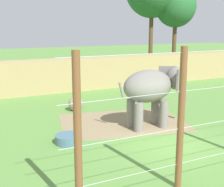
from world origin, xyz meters
name	(u,v)px	position (x,y,z in m)	size (l,w,h in m)	color
ground_plane	(170,144)	(0.00, 0.00, 0.00)	(120.00, 120.00, 0.00)	#609342
dirt_patch	(122,122)	(-0.34, 3.48, 0.00)	(6.03, 4.32, 0.01)	#937F5B
embankment_wall	(70,74)	(0.00, 12.34, 1.17)	(36.00, 1.80, 2.34)	tan
elephant	(153,88)	(0.63, 2.27, 1.85)	(3.78, 1.59, 2.80)	gray
enrichment_ball	(76,104)	(-1.69, 6.57, 0.41)	(0.82, 0.82, 0.82)	gray
water_tub	(69,139)	(-3.67, 1.95, 0.18)	(1.10, 1.10, 0.35)	slate
tree_far_left	(176,6)	(13.82, 18.00, 6.74)	(4.28, 4.28, 9.04)	brown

